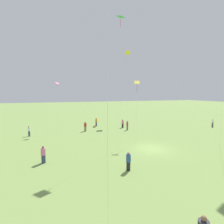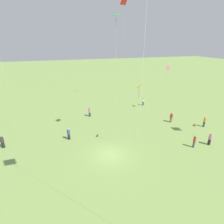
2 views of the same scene
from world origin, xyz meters
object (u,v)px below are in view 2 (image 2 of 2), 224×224
(person_7, at_px, (210,139))
(person_10, at_px, (69,134))
(kite_2, at_px, (168,70))
(person_4, at_px, (2,142))
(kite_5, at_px, (139,90))
(kite_6, at_px, (116,24))
(person_2, at_px, (90,112))
(person_6, at_px, (194,141))
(person_5, at_px, (204,122))
(picnic_bag_0, at_px, (195,125))
(person_1, at_px, (171,118))
(kite_8, at_px, (124,6))
(person_3, at_px, (143,102))

(person_7, relative_size, person_10, 0.97)
(person_10, relative_size, kite_2, 0.20)
(person_4, bearing_deg, kite_5, 120.36)
(person_4, xyz_separation_m, kite_2, (-27.58, -4.56, 7.36))
(kite_2, xyz_separation_m, kite_6, (12.52, 6.90, 6.91))
(person_2, bearing_deg, kite_6, 105.59)
(person_6, height_order, kite_2, kite_2)
(person_2, bearing_deg, kite_5, 110.19)
(person_2, xyz_separation_m, person_5, (-17.28, 10.03, 0.07))
(person_6, distance_m, kite_6, 17.83)
(person_10, distance_m, kite_5, 12.08)
(person_10, distance_m, picnic_bag_0, 20.76)
(kite_6, bearing_deg, person_7, 82.03)
(person_7, bearing_deg, person_5, 177.51)
(kite_2, bearing_deg, person_1, -20.84)
(person_6, distance_m, kite_2, 14.64)
(kite_2, xyz_separation_m, kite_8, (5.16, -9.98, 11.52))
(person_5, relative_size, kite_6, 0.11)
(person_6, height_order, person_7, person_6)
(kite_8, bearing_deg, person_7, 139.67)
(person_3, distance_m, person_5, 13.41)
(person_1, bearing_deg, person_4, 167.79)
(person_1, xyz_separation_m, person_7, (-0.68, 7.78, -0.01))
(kite_8, bearing_deg, person_6, 133.45)
(person_3, distance_m, person_7, 17.16)
(person_7, bearing_deg, kite_8, -134.08)
(person_10, bearing_deg, person_7, 119.50)
(person_2, distance_m, picnic_bag_0, 18.70)
(person_2, xyz_separation_m, kite_5, (-3.75, 12.41, 7.22))
(person_1, xyz_separation_m, person_6, (1.81, 7.65, 0.07))
(kite_6, bearing_deg, kite_2, 135.86)
(person_7, xyz_separation_m, kite_2, (-0.71, -12.40, 7.39))
(person_4, xyz_separation_m, person_5, (-30.35, 3.24, 0.06))
(person_5, distance_m, person_10, 21.93)
(person_10, height_order, kite_6, kite_6)
(person_2, bearing_deg, person_6, 131.28)
(person_3, bearing_deg, person_2, 174.60)
(person_3, relative_size, person_7, 0.98)
(person_3, height_order, kite_5, kite_5)
(person_1, distance_m, person_2, 14.79)
(kite_8, relative_size, picnic_bag_0, 49.26)
(person_3, relative_size, kite_6, 0.10)
(person_4, relative_size, person_5, 0.97)
(person_1, relative_size, kite_8, 0.08)
(person_7, bearing_deg, kite_2, -148.60)
(person_2, bearing_deg, kite_2, 174.63)
(person_1, xyz_separation_m, kite_8, (3.77, -14.60, 18.90))
(person_6, distance_m, kite_8, 29.22)
(kite_8, bearing_deg, person_10, 85.84)
(person_4, relative_size, person_6, 0.99)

